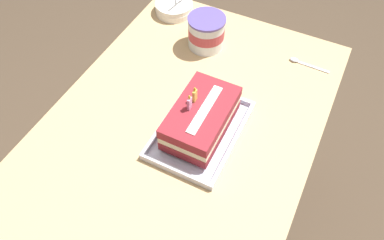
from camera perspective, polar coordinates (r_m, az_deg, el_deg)
The scene contains 7 objects.
ground_plane at distance 1.77m, azimuth -0.86°, elevation -14.21°, with size 8.00×8.00×0.00m, color #4C3D2D.
dining_table at distance 1.23m, azimuth -1.21°, elevation -2.88°, with size 1.13×0.80×0.72m.
foil_tray at distance 1.11m, azimuth 1.33°, elevation -1.63°, with size 0.33×0.23×0.02m.
birthday_cake at distance 1.06m, azimuth 1.39°, elevation 0.33°, with size 0.25×0.15×0.14m.
bowl_stack at distance 1.52m, azimuth -2.78°, elevation 16.96°, with size 0.15×0.15×0.11m.
ice_cream_tub at distance 1.35m, azimuth 2.23°, elevation 13.44°, with size 0.13×0.13×0.12m.
serving_spoon_near_tray at distance 1.37m, azimuth 16.38°, elevation 8.58°, with size 0.02×0.14×0.01m.
Camera 1 is at (-0.61, -0.33, 1.63)m, focal length 34.55 mm.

